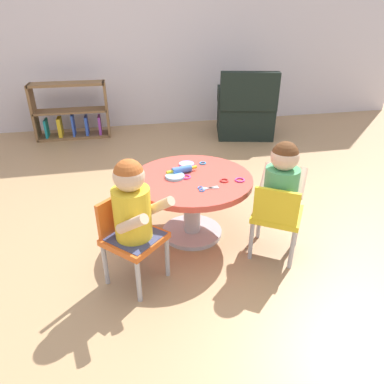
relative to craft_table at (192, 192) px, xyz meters
name	(u,v)px	position (x,y,z in m)	size (l,w,h in m)	color
ground_plane	(192,233)	(0.00, 0.00, -0.34)	(10.00, 10.00, 0.00)	tan
back_wall	(143,19)	(0.00, 3.00, 1.06)	(8.00, 0.12, 2.80)	silver
craft_table	(192,192)	(0.00, 0.00, 0.00)	(0.83, 0.83, 0.46)	silver
child_chair_left	(130,236)	(-0.45, -0.39, -0.04)	(0.42, 0.42, 0.54)	#B7B7BC
seated_child_left	(132,204)	(-0.43, -0.42, 0.19)	(0.43, 0.44, 0.51)	#3F4772
child_chair_right	(276,216)	(0.47, -0.36, -0.04)	(0.42, 0.42, 0.54)	#B7B7BC
seated_child_right	(282,181)	(0.50, -0.33, 0.19)	(0.42, 0.44, 0.51)	#3F4772
bookshelf_low	(71,114)	(-1.03, 2.55, -0.03)	(0.93, 0.28, 0.70)	olive
armchair_dark	(245,112)	(1.19, 2.15, -0.03)	(0.85, 0.87, 0.85)	black
rolling_pin	(182,170)	(-0.06, 0.08, 0.14)	(0.23, 0.08, 0.05)	#3F72CC
craft_scissors	(205,189)	(0.04, -0.19, 0.12)	(0.13, 0.07, 0.01)	silver
playdough_blob_0	(187,164)	(0.01, 0.22, 0.12)	(0.11, 0.11, 0.01)	#CC99E5
playdough_blob_1	(175,176)	(-0.12, 0.02, 0.13)	(0.13, 0.13, 0.02)	#8CCCF2
cookie_cutter_0	(240,180)	(0.30, -0.12, 0.12)	(0.07, 0.07, 0.01)	#D83FA5
cookie_cutter_1	(224,180)	(0.20, -0.11, 0.12)	(0.06, 0.06, 0.01)	red
cookie_cutter_2	(203,163)	(0.13, 0.21, 0.12)	(0.05, 0.05, 0.01)	#3F99D8
cookie_cutter_3	(186,177)	(-0.04, 0.00, 0.12)	(0.06, 0.06, 0.01)	#D83FA5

